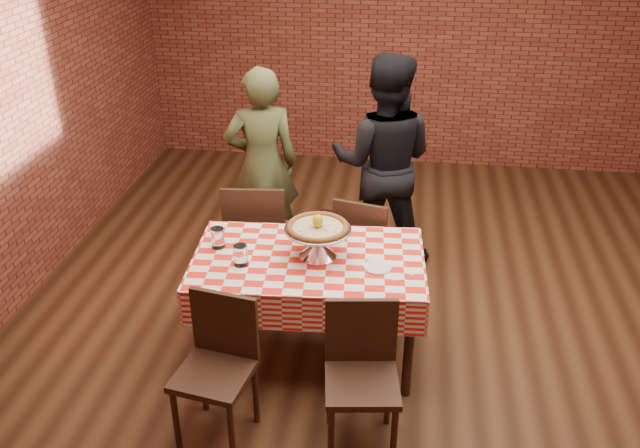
# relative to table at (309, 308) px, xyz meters

# --- Properties ---
(ground) EXTENTS (6.00, 6.00, 0.00)m
(ground) POSITION_rel_table_xyz_m (0.52, 0.47, -0.38)
(ground) COLOR black
(ground) RESTS_ON ground
(back_wall) EXTENTS (5.50, 0.00, 5.50)m
(back_wall) POSITION_rel_table_xyz_m (0.52, 3.47, 1.08)
(back_wall) COLOR maroon
(back_wall) RESTS_ON ground
(table) EXTENTS (1.48, 0.95, 0.75)m
(table) POSITION_rel_table_xyz_m (0.00, 0.00, 0.00)
(table) COLOR #382116
(table) RESTS_ON ground
(tablecloth) EXTENTS (1.52, 0.99, 0.25)m
(tablecloth) POSITION_rel_table_xyz_m (0.00, 0.00, 0.26)
(tablecloth) COLOR red
(tablecloth) RESTS_ON table
(pizza_stand) EXTENTS (0.51, 0.51, 0.19)m
(pizza_stand) POSITION_rel_table_xyz_m (0.05, 0.04, 0.48)
(pizza_stand) COLOR silver
(pizza_stand) RESTS_ON tablecloth
(pizza) EXTENTS (0.46, 0.46, 0.03)m
(pizza) POSITION_rel_table_xyz_m (0.05, 0.04, 0.58)
(pizza) COLOR #CCB78B
(pizza) RESTS_ON pizza_stand
(lemon) EXTENTS (0.08, 0.08, 0.09)m
(lemon) POSITION_rel_table_xyz_m (0.05, 0.04, 0.63)
(lemon) COLOR yellow
(lemon) RESTS_ON pizza
(water_glass_left) EXTENTS (0.09, 0.09, 0.13)m
(water_glass_left) POSITION_rel_table_xyz_m (-0.40, -0.14, 0.45)
(water_glass_left) COLOR white
(water_glass_left) RESTS_ON tablecloth
(water_glass_right) EXTENTS (0.09, 0.09, 0.13)m
(water_glass_right) POSITION_rel_table_xyz_m (-0.59, 0.05, 0.45)
(water_glass_right) COLOR white
(water_glass_right) RESTS_ON tablecloth
(side_plate) EXTENTS (0.18, 0.18, 0.01)m
(side_plate) POSITION_rel_table_xyz_m (0.44, -0.07, 0.39)
(side_plate) COLOR white
(side_plate) RESTS_ON tablecloth
(sweetener_packet_a) EXTENTS (0.06, 0.04, 0.00)m
(sweetener_packet_a) POSITION_rel_table_xyz_m (0.55, -0.18, 0.39)
(sweetener_packet_a) COLOR white
(sweetener_packet_a) RESTS_ON tablecloth
(sweetener_packet_b) EXTENTS (0.06, 0.05, 0.00)m
(sweetener_packet_b) POSITION_rel_table_xyz_m (0.63, -0.10, 0.39)
(sweetener_packet_b) COLOR white
(sweetener_packet_b) RESTS_ON tablecloth
(condiment_caddy) EXTENTS (0.12, 0.11, 0.15)m
(condiment_caddy) POSITION_rel_table_xyz_m (0.07, 0.33, 0.46)
(condiment_caddy) COLOR silver
(condiment_caddy) RESTS_ON tablecloth
(chair_near_left) EXTENTS (0.46, 0.46, 0.87)m
(chair_near_left) POSITION_rel_table_xyz_m (-0.41, -0.80, 0.06)
(chair_near_left) COLOR #382116
(chair_near_left) RESTS_ON ground
(chair_near_right) EXTENTS (0.45, 0.45, 0.87)m
(chair_near_right) POSITION_rel_table_xyz_m (0.41, -0.76, 0.06)
(chair_near_right) COLOR #382116
(chair_near_right) RESTS_ON ground
(chair_far_left) EXTENTS (0.49, 0.49, 0.93)m
(chair_far_left) POSITION_rel_table_xyz_m (-0.50, 0.77, 0.09)
(chair_far_left) COLOR #382116
(chair_far_left) RESTS_ON ground
(chair_far_right) EXTENTS (0.48, 0.48, 0.87)m
(chair_far_right) POSITION_rel_table_xyz_m (0.32, 0.75, 0.06)
(chair_far_right) COLOR #382116
(chair_far_right) RESTS_ON ground
(diner_olive) EXTENTS (0.67, 0.54, 1.60)m
(diner_olive) POSITION_rel_table_xyz_m (-0.57, 1.29, 0.43)
(diner_olive) COLOR #464E29
(diner_olive) RESTS_ON ground
(diner_black) EXTENTS (0.87, 0.70, 1.73)m
(diner_black) POSITION_rel_table_xyz_m (0.39, 1.33, 0.49)
(diner_black) COLOR black
(diner_black) RESTS_ON ground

